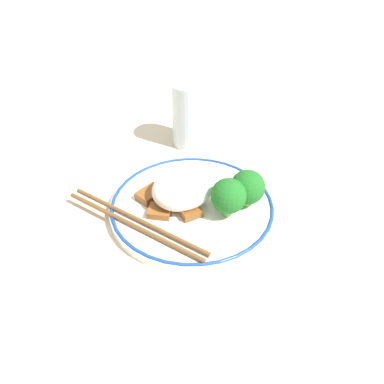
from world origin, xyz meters
The scene contains 11 objects.
ground_plane centered at (0.00, 0.00, 0.00)m, with size 3.00×3.00×0.00m, color beige.
plate centered at (0.00, 0.00, 0.01)m, with size 0.22×0.22×0.01m.
rice_mound centered at (0.01, -0.01, 0.04)m, with size 0.09×0.07×0.05m.
broccoli_back_left centered at (-0.02, 0.05, 0.04)m, with size 0.05×0.05×0.05m.
broccoli_back_center centered at (-0.06, 0.05, 0.04)m, with size 0.05×0.05×0.05m.
meat_near_front centered at (0.02, 0.02, 0.02)m, with size 0.03×0.03×0.01m.
meat_near_left centered at (-0.03, -0.03, 0.02)m, with size 0.03×0.04×0.01m.
meat_near_right centered at (0.04, -0.05, 0.02)m, with size 0.04×0.03×0.01m.
meat_near_back centered at (0.05, -0.01, 0.02)m, with size 0.04×0.04×0.01m.
chopsticks centered at (0.08, -0.02, 0.02)m, with size 0.08×0.21×0.01m.
drinking_glass centered at (-0.11, -0.14, 0.05)m, with size 0.06×0.06×0.11m.
Camera 1 is at (0.24, 0.30, 0.34)m, focal length 35.00 mm.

